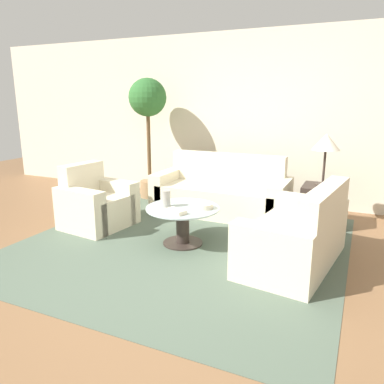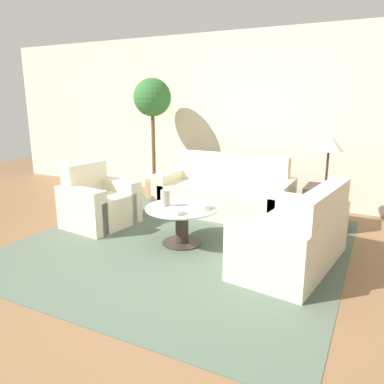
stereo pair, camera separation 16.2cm
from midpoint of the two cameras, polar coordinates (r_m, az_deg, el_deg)
name	(u,v)px [view 1 (the left image)]	position (r m, az deg, el deg)	size (l,w,h in m)	color
ground_plane	(158,275)	(3.60, -6.57, -12.49)	(14.00, 14.00, 0.00)	brown
wall_back	(251,119)	(5.96, 8.21, 11.01)	(10.00, 0.06, 2.60)	beige
rug	(183,243)	(4.30, -2.49, -7.83)	(3.49, 3.47, 0.01)	#4C5B4C
sofa_main	(222,194)	(5.36, 3.70, -0.34)	(1.89, 0.77, 0.83)	beige
armchair	(95,205)	(4.98, -15.44, -1.99)	(0.80, 0.89, 0.80)	beige
loveseat	(300,238)	(3.82, 14.99, -6.87)	(0.92, 1.48, 0.82)	beige
coffee_table	(183,220)	(4.20, -2.53, -4.35)	(0.82, 0.82, 0.43)	#332823
side_table	(321,206)	(5.07, 18.16, -2.00)	(0.47, 0.47, 0.53)	#332823
table_lamp	(326,144)	(4.91, 18.87, 6.99)	(0.34, 0.34, 0.66)	#332823
potted_plant	(148,110)	(6.10, -7.52, 12.33)	(0.60, 0.60, 1.92)	#93704C
vase	(166,199)	(4.17, -5.13, -1.01)	(0.10, 0.10, 0.19)	#9E998E
bowl	(205,206)	(4.10, 0.79, -2.16)	(0.19, 0.19, 0.05)	beige
book_stack	(176,211)	(3.94, -3.63, -2.96)	(0.25, 0.19, 0.04)	beige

